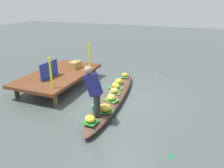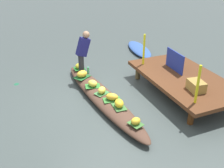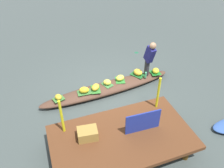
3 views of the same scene
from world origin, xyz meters
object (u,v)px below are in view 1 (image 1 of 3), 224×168
(banana_bunch_2, at_px, (116,85))
(banana_bunch_6, at_px, (119,81))
(market_banner, at_px, (49,70))
(vendor_boat, at_px, (113,97))
(banana_bunch_1, at_px, (90,119))
(banana_bunch_0, at_px, (114,91))
(banana_bunch_5, at_px, (125,75))
(produce_crate, at_px, (75,65))
(banana_bunch_3, at_px, (111,97))
(banana_bunch_4, at_px, (105,108))
(water_bottle, at_px, (93,109))
(vendor_person, at_px, (94,89))

(banana_bunch_2, height_order, banana_bunch_6, banana_bunch_6)
(market_banner, bearing_deg, vendor_boat, -85.90)
(banana_bunch_6, bearing_deg, banana_bunch_1, -175.37)
(vendor_boat, distance_m, banana_bunch_0, 0.22)
(vendor_boat, height_order, banana_bunch_5, banana_bunch_5)
(produce_crate, bearing_deg, banana_bunch_3, -127.63)
(vendor_boat, xyz_separation_m, produce_crate, (1.17, 1.99, 0.48))
(banana_bunch_2, relative_size, market_banner, 0.37)
(banana_bunch_4, bearing_deg, banana_bunch_5, 7.42)
(banana_bunch_0, xyz_separation_m, water_bottle, (-1.28, 0.07, 0.01))
(banana_bunch_6, relative_size, market_banner, 0.35)
(market_banner, relative_size, produce_crate, 1.90)
(banana_bunch_6, height_order, produce_crate, produce_crate)
(vendor_boat, xyz_separation_m, banana_bunch_0, (0.03, -0.01, 0.22))
(produce_crate, bearing_deg, vendor_person, -141.53)
(banana_bunch_6, bearing_deg, vendor_boat, -171.37)
(banana_bunch_2, distance_m, banana_bunch_4, 1.56)
(banana_bunch_0, height_order, market_banner, market_banner)
(banana_bunch_2, relative_size, banana_bunch_3, 1.10)
(banana_bunch_2, height_order, banana_bunch_5, banana_bunch_2)
(banana_bunch_0, height_order, banana_bunch_2, banana_bunch_0)
(banana_bunch_2, bearing_deg, banana_bunch_3, -167.51)
(banana_bunch_0, bearing_deg, vendor_person, -179.11)
(banana_bunch_0, bearing_deg, banana_bunch_6, 9.99)
(vendor_boat, distance_m, banana_bunch_3, 0.49)
(banana_bunch_2, bearing_deg, produce_crate, 68.69)
(vendor_person, bearing_deg, banana_bunch_1, -172.08)
(banana_bunch_0, distance_m, banana_bunch_6, 0.78)
(banana_bunch_0, distance_m, banana_bunch_2, 0.42)
(vendor_person, xyz_separation_m, water_bottle, (0.12, 0.09, -0.60))
(banana_bunch_3, distance_m, banana_bunch_6, 1.25)
(banana_bunch_2, bearing_deg, banana_bunch_1, -175.31)
(banana_bunch_5, xyz_separation_m, banana_bunch_6, (-0.77, -0.04, 0.02))
(vendor_person, bearing_deg, banana_bunch_5, 3.80)
(banana_bunch_1, xyz_separation_m, banana_bunch_2, (2.13, 0.17, 0.00))
(banana_bunch_1, xyz_separation_m, banana_bunch_5, (3.25, 0.24, -0.01))
(banana_bunch_5, bearing_deg, banana_bunch_6, -177.16)
(vendor_boat, relative_size, banana_bunch_5, 19.44)
(banana_bunch_2, xyz_separation_m, banana_bunch_4, (-1.53, -0.28, 0.01))
(banana_bunch_4, distance_m, banana_bunch_6, 1.92)
(banana_bunch_1, height_order, banana_bunch_5, banana_bunch_1)
(banana_bunch_0, distance_m, market_banner, 2.26)
(banana_bunch_0, height_order, banana_bunch_3, banana_bunch_0)
(vendor_boat, bearing_deg, banana_bunch_3, -171.79)
(banana_bunch_5, height_order, produce_crate, produce_crate)
(banana_bunch_0, height_order, banana_bunch_1, banana_bunch_0)
(vendor_boat, distance_m, banana_bunch_1, 1.71)
(banana_bunch_5, relative_size, market_banner, 0.27)
(banana_bunch_5, distance_m, banana_bunch_6, 0.77)
(banana_bunch_4, xyz_separation_m, water_bottle, (-0.16, 0.24, 0.00))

